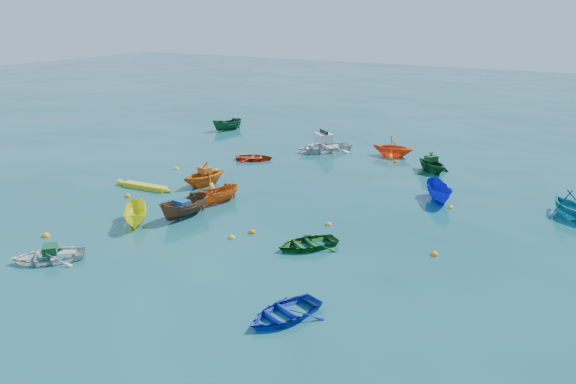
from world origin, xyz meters
The scene contains 30 objects.
ground centered at (0.00, 0.00, 0.00)m, with size 160.00×160.00×0.00m, color #0A4149.
dinghy_white_near centered at (-4.85, -6.85, 0.00)m, with size 2.08×2.90×0.60m, color silver.
sampan_brown_mid centered at (-3.15, -0.01, 0.00)m, with size 1.13×3.00×1.16m, color #56351F.
dinghy_blue_se centered at (6.06, -5.91, 0.00)m, with size 2.06×2.88×0.60m, color #0D2CA7.
dinghy_orange_w centered at (-5.56, 4.70, 0.00)m, with size 2.52×2.92×1.54m, color orange.
sampan_yellow_mid centered at (-4.63, -1.92, 0.00)m, with size 1.05×2.79×1.08m, color yellow.
dinghy_green_e centered at (3.98, -0.28, 0.00)m, with size 2.00×2.79×0.58m, color #124F15.
dinghy_cyan_se centered at (13.71, 9.74, 0.00)m, with size 2.38×2.77×1.46m, color teal.
dinghy_red_nw centered at (-6.10, 11.00, 0.00)m, with size 1.84×2.57×0.53m, color #AC2C0E.
sampan_orange_n centered at (-3.00, 2.60, 0.00)m, with size 0.98×2.60×1.01m, color #D05A13.
dinghy_green_n centered at (5.40, 14.17, 0.00)m, with size 2.30×2.66×1.40m, color #114920.
sampan_blue_far centered at (7.35, 8.81, 0.00)m, with size 1.11×2.94×1.14m, color #1013C9.
dinghy_orange_far centered at (1.87, 16.76, 0.00)m, with size 2.51×2.92×1.53m, color #F85217.
sampan_green_far centered at (-13.48, 18.13, 0.00)m, with size 1.05×2.79×1.08m, color #114A22.
kayak_yellow centered at (-8.17, 2.44, 0.00)m, with size 0.52×3.58×0.35m, color yellow, non-canonical shape.
motorboat_white centered at (-3.06, 15.67, 0.00)m, with size 2.96×4.14×1.46m, color silver.
tarp_green_a centered at (-4.78, -6.77, 0.48)m, with size 0.73×0.56×0.36m, color #124A23.
tarp_blue_a centered at (-3.17, -0.16, 0.76)m, with size 0.74×0.56×0.36m, color navy.
tarp_orange_a centered at (-5.54, 4.75, 0.94)m, with size 0.72×0.55×0.35m, color #D65C16.
tarp_green_b centered at (5.32, 14.23, 0.87)m, with size 0.71×0.54×0.35m, color #10431A.
buoy_or_a centered at (-7.12, -5.21, 0.00)m, with size 0.38×0.38×0.38m, color orange.
buoy_ye_a centered at (0.48, -1.10, 0.00)m, with size 0.32×0.32×0.32m, color gold.
buoy_or_b centered at (0.96, -0.11, 0.00)m, with size 0.35×0.35×0.35m, color orange.
buoy_ye_b centered at (-6.73, 7.43, 0.00)m, with size 0.36×0.36×0.36m, color yellow.
buoy_or_c centered at (-8.00, 0.85, 0.00)m, with size 0.34×0.34×0.34m, color orange.
buoy_ye_c centered at (3.66, 2.58, 0.00)m, with size 0.31×0.31×0.31m, color gold.
buoy_or_d centered at (9.13, 1.69, 0.00)m, with size 0.35×0.35×0.35m, color orange.
buoy_ye_d centered at (-9.27, 6.53, 0.00)m, with size 0.31×0.31×0.31m, color yellow.
buoy_or_e centered at (2.64, 15.21, 0.00)m, with size 0.31×0.31×0.31m, color #D0540B.
buoy_ye_e centered at (8.20, 7.98, 0.00)m, with size 0.30×0.30×0.30m, color yellow.
Camera 1 is at (14.55, -20.52, 10.18)m, focal length 35.00 mm.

